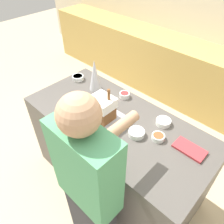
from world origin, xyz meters
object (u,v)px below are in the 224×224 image
object	(u,v)px
gingerbread_house	(103,108)
person	(90,192)
decorative_tree	(95,75)
candy_bowl_far_right	(136,133)
candy_bowl_front_corner	(124,95)
candy_bowl_center_rear	(78,77)
candy_bowl_far_left	(163,122)
baking_tray	(103,118)
candy_bowl_near_tray_right	(158,137)
cookbook	(190,149)

from	to	relation	value
gingerbread_house	person	size ratio (longest dim) A/B	0.19
decorative_tree	person	size ratio (longest dim) A/B	0.19
candy_bowl_far_right	gingerbread_house	bearing A→B (deg)	-171.98
gingerbread_house	candy_bowl_far_right	bearing A→B (deg)	8.02
gingerbread_house	candy_bowl_front_corner	world-z (taller)	gingerbread_house
candy_bowl_front_corner	person	size ratio (longest dim) A/B	0.06
candy_bowl_front_corner	candy_bowl_center_rear	size ratio (longest dim) A/B	0.80
candy_bowl_far_left	candy_bowl_far_right	bearing A→B (deg)	-107.91
candy_bowl_center_rear	candy_bowl_far_left	bearing A→B (deg)	3.00
baking_tray	gingerbread_house	xyz separation A→B (m)	(0.00, 0.00, 0.12)
candy_bowl_far_left	candy_bowl_near_tray_right	size ratio (longest dim) A/B	1.21
candy_bowl_front_corner	cookbook	world-z (taller)	candy_bowl_front_corner
candy_bowl_near_tray_right	candy_bowl_center_rear	distance (m)	1.14
person	baking_tray	bearing A→B (deg)	127.75
decorative_tree	candy_bowl_near_tray_right	xyz separation A→B (m)	(0.87, -0.13, -0.14)
candy_bowl_front_corner	gingerbread_house	bearing A→B (deg)	-79.41
candy_bowl_far_right	candy_bowl_center_rear	bearing A→B (deg)	168.32
candy_bowl_front_corner	candy_bowl_near_tray_right	world-z (taller)	candy_bowl_front_corner
decorative_tree	candy_bowl_far_left	size ratio (longest dim) A/B	2.59
baking_tray	candy_bowl_center_rear	xyz separation A→B (m)	(-0.64, 0.25, 0.02)
candy_bowl_center_rear	candy_bowl_near_tray_right	bearing A→B (deg)	-5.90
candy_bowl_near_tray_right	person	bearing A→B (deg)	-97.07
gingerbread_house	candy_bowl_center_rear	size ratio (longest dim) A/B	2.50
candy_bowl_front_corner	cookbook	xyz separation A→B (m)	(0.79, -0.16, -0.02)
candy_bowl_far_right	baking_tray	bearing A→B (deg)	-171.96
candy_bowl_front_corner	candy_bowl_center_rear	distance (m)	0.59
person	candy_bowl_front_corner	bearing A→B (deg)	118.08
person	gingerbread_house	bearing A→B (deg)	127.71
candy_bowl_far_left	candy_bowl_near_tray_right	distance (m)	0.19
decorative_tree	baking_tray	bearing A→B (deg)	-35.03
candy_bowl_near_tray_right	candy_bowl_far_right	bearing A→B (deg)	-150.19
decorative_tree	candy_bowl_far_left	distance (m)	0.81
baking_tray	candy_bowl_far_right	xyz separation A→B (m)	(0.34, 0.05, 0.02)
candy_bowl_center_rear	candy_bowl_far_right	xyz separation A→B (m)	(0.98, -0.20, -0.00)
gingerbread_house	candy_bowl_center_rear	bearing A→B (deg)	158.75
candy_bowl_far_right	person	xyz separation A→B (m)	(0.07, -0.57, -0.09)
candy_bowl_center_rear	person	bearing A→B (deg)	-36.45
candy_bowl_near_tray_right	decorative_tree	bearing A→B (deg)	171.36
decorative_tree	person	bearing A→B (deg)	-45.19
baking_tray	candy_bowl_far_right	bearing A→B (deg)	8.04
decorative_tree	candy_bowl_center_rear	size ratio (longest dim) A/B	2.61
candy_bowl_front_corner	candy_bowl_near_tray_right	bearing A→B (deg)	-22.44
baking_tray	gingerbread_house	bearing A→B (deg)	28.74
gingerbread_house	candy_bowl_front_corner	bearing A→B (deg)	100.59
decorative_tree	person	xyz separation A→B (m)	(0.79, -0.79, -0.23)
candy_bowl_front_corner	candy_bowl_center_rear	bearing A→B (deg)	-168.94
gingerbread_house	candy_bowl_near_tray_right	xyz separation A→B (m)	(0.49, 0.13, -0.10)
person	decorative_tree	bearing A→B (deg)	134.81
cookbook	person	world-z (taller)	person
candy_bowl_front_corner	cookbook	bearing A→B (deg)	-11.29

